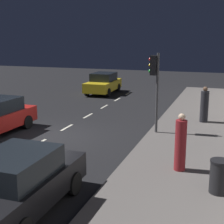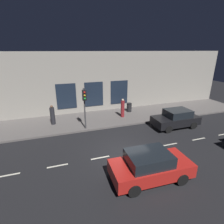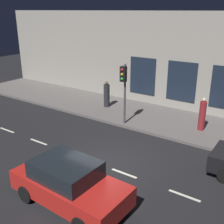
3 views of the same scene
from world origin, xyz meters
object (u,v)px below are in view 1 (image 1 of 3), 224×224
Objects in this scene: pedestrian_0 at (180,144)px; pedestrian_1 at (204,106)px; traffic_light at (155,76)px; trash_bin at (219,176)px; parked_car_2 at (103,83)px; parked_car_3 at (19,182)px.

pedestrian_0 is 1.04× the size of pedestrian_1.
traffic_light reaches higher than trash_bin.
traffic_light is 11.61m from parked_car_2.
pedestrian_1 is (1.99, 2.59, -1.70)m from traffic_light.
traffic_light is 4.65m from pedestrian_0.
parked_car_2 is 2.23× the size of pedestrian_0.
traffic_light is 3.68m from pedestrian_1.
trash_bin is (0.96, -7.83, -0.34)m from pedestrian_1.
pedestrian_1 is (8.02, -7.15, 0.17)m from parked_car_2.
pedestrian_0 is (1.72, -3.99, -1.66)m from traffic_light.
pedestrian_1 is at bearing 70.37° from parked_car_3.
traffic_light is 8.05m from parked_car_3.
traffic_light is 0.86× the size of parked_car_3.
pedestrian_0 is at bearing -66.68° from traffic_light.
pedestrian_0 is (3.43, 3.65, 0.22)m from parked_car_3.
trash_bin is at bearing 5.25° from pedestrian_0.
pedestrian_0 reaches higher than parked_car_3.
traffic_light is 6.35m from trash_bin.
traffic_light reaches higher than pedestrian_1.
parked_car_2 is at bearing 170.24° from pedestrian_0.
parked_car_3 is 2.20× the size of pedestrian_0.
trash_bin is at bearing 128.95° from pedestrian_1.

